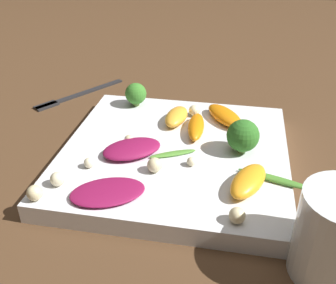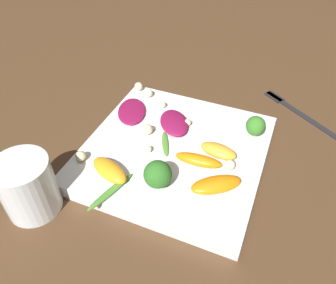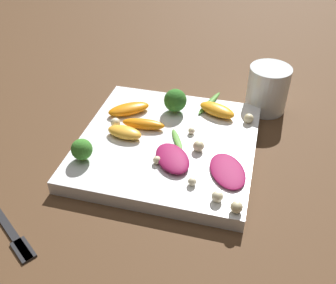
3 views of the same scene
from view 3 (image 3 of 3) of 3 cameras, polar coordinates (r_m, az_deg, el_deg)
The scene contains 22 objects.
ground_plane at distance 0.70m, azimuth -0.10°, elevation -1.22°, with size 2.40×2.40×0.00m, color #4C331E.
plate at distance 0.70m, azimuth -0.10°, elevation -0.43°, with size 0.30×0.30×0.02m.
drinking_glass at distance 0.81m, azimuth 14.25°, elevation 7.46°, with size 0.08×0.08×0.09m.
fork at distance 0.62m, azimuth -22.27°, elevation -11.22°, with size 0.12×0.17×0.01m.
radicchio_leaf_0 at distance 0.64m, azimuth 0.63°, elevation -2.38°, with size 0.09×0.09×0.01m.
radicchio_leaf_1 at distance 0.63m, azimuth 8.64°, elevation -4.16°, with size 0.10×0.08×0.01m.
orange_segment_0 at distance 0.69m, azimuth -6.32°, elevation 1.41°, with size 0.04×0.07×0.02m.
orange_segment_1 at distance 0.75m, azimuth 7.13°, elevation 4.64°, with size 0.06×0.08×0.02m.
orange_segment_2 at distance 0.75m, azimuth -5.71°, elevation 4.79°, with size 0.07×0.08×0.02m.
orange_segment_3 at distance 0.71m, azimuth -3.59°, elevation 2.63°, with size 0.03×0.08×0.02m.
broccoli_floret_0 at distance 0.75m, azimuth 1.06°, elevation 6.05°, with size 0.04×0.04×0.05m.
broccoli_floret_1 at distance 0.65m, azimuth -12.40°, elevation -1.07°, with size 0.03×0.03×0.04m.
arugula_sprig_0 at distance 0.78m, azimuth 6.05°, elevation 5.66°, with size 0.09×0.04×0.01m.
arugula_sprig_1 at distance 0.69m, azimuth 1.37°, elevation 0.41°, with size 0.06×0.04×0.00m.
macadamia_nut_0 at distance 0.64m, azimuth -1.84°, elevation -2.59°, with size 0.01×0.01×0.01m.
macadamia_nut_1 at distance 0.58m, azimuth 7.18°, elevation -7.83°, with size 0.02×0.02×0.02m.
macadamia_nut_2 at distance 0.72m, azimuth -7.64°, elevation 2.81°, with size 0.02×0.02×0.02m.
macadamia_nut_3 at distance 0.66m, azimuth 4.46°, elevation -0.58°, with size 0.02×0.02×0.02m.
macadamia_nut_4 at distance 0.70m, azimuth 3.43°, elevation 1.64°, with size 0.01×0.01×0.01m.
macadamia_nut_5 at distance 0.57m, azimuth 9.92°, elevation -9.27°, with size 0.02×0.02×0.02m.
macadamia_nut_6 at distance 0.74m, azimuth 11.62°, elevation 3.39°, with size 0.02×0.02×0.02m.
macadamia_nut_7 at distance 0.60m, azimuth 3.53°, elevation -5.73°, with size 0.01×0.01×0.01m.
Camera 3 is at (0.52, 0.14, 0.45)m, focal length 42.00 mm.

